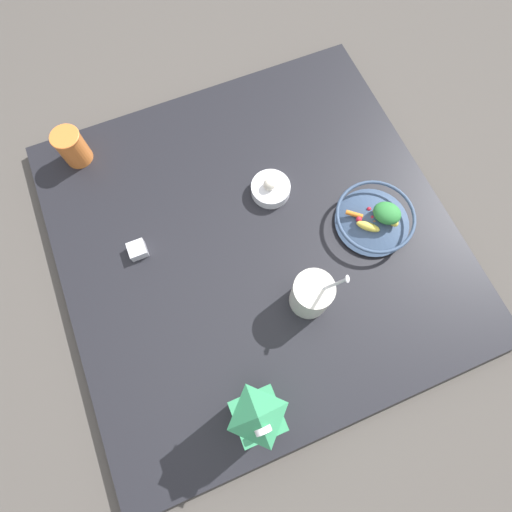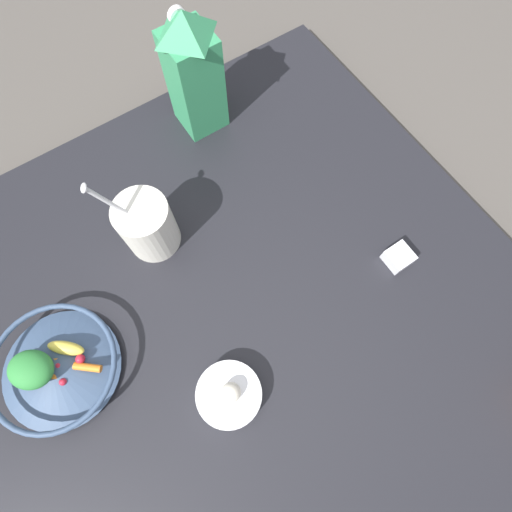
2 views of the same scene
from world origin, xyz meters
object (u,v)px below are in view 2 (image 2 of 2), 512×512
object	(u,v)px
fruit_bowl	(54,368)
milk_carton	(193,73)
yogurt_tub	(147,224)
garlic_bowl	(229,394)
spice_jar	(398,258)

from	to	relation	value
fruit_bowl	milk_carton	world-z (taller)	milk_carton
milk_carton	yogurt_tub	world-z (taller)	milk_carton
milk_carton	garlic_bowl	size ratio (longest dim) A/B	2.39
milk_carton	spice_jar	world-z (taller)	milk_carton
fruit_bowl	milk_carton	size ratio (longest dim) A/B	0.81
yogurt_tub	fruit_bowl	bearing A→B (deg)	26.97
milk_carton	garlic_bowl	world-z (taller)	milk_carton
fruit_bowl	garlic_bowl	distance (m)	0.32
milk_carton	garlic_bowl	distance (m)	0.64
milk_carton	yogurt_tub	xyz separation A→B (m)	(0.24, 0.21, -0.07)
milk_carton	garlic_bowl	xyz separation A→B (m)	(0.28, 0.56, -0.12)
milk_carton	yogurt_tub	distance (m)	0.33
spice_jar	garlic_bowl	bearing A→B (deg)	4.42
spice_jar	garlic_bowl	world-z (taller)	garlic_bowl
yogurt_tub	spice_jar	xyz separation A→B (m)	(-0.39, 0.32, -0.06)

